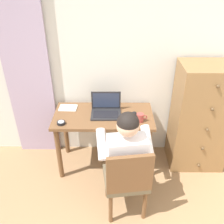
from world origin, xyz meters
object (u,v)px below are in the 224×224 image
Objects in this scene: computer_mouse at (134,114)px; notebook_pad at (68,108)px; desk_clock at (61,123)px; person_seated at (125,152)px; laptop at (106,109)px; chair at (127,179)px; dresser at (201,118)px; desk at (104,124)px; coffee_mug at (140,118)px.

computer_mouse is 0.79m from notebook_pad.
desk_clock is 0.43× the size of notebook_pad.
person_seated reaches higher than desk_clock.
desk_clock is (-0.48, -0.22, -0.04)m from laptop.
computer_mouse is at bearing -6.62° from laptop.
chair is 0.26m from person_seated.
dresser is 3.90× the size of laptop.
desk is at bearing -169.18° from computer_mouse.
laptop reaches higher than desk_clock.
chair is (0.25, -0.73, -0.14)m from desk.
laptop is at bearing 49.54° from desk.
person_seated is 0.96m from notebook_pad.
dresser is at bearing 14.88° from coffee_mug.
computer_mouse is at bearing -0.48° from desk.
desk_clock is at bearing -155.63° from computer_mouse.
desk is 0.38m from computer_mouse.
person_seated is at bearing -91.54° from computer_mouse.
computer_mouse reaches higher than desk_clock.
person_seated reaches higher than coffee_mug.
chair is at bearing -83.12° from person_seated.
computer_mouse reaches higher than desk.
coffee_mug is (0.41, -0.13, 0.17)m from desk.
dresser is at bearing 16.41° from computer_mouse.
chair reaches higher than computer_mouse.
chair is 1.14m from notebook_pad.
notebook_pad is (-0.78, 0.15, -0.01)m from computer_mouse.
laptop is 3.80× the size of desk_clock.
dresser is 1.59m from notebook_pad.
chair is 9.64× the size of desk_clock.
desk_clock is (-0.80, -0.19, -0.00)m from computer_mouse.
notebook_pad is (-1.59, 0.07, 0.09)m from dresser.
laptop is 0.47m from notebook_pad.
desk is at bearing -176.58° from dresser.
dresser is at bearing 33.68° from person_seated.
desk is 0.47m from notebook_pad.
dresser is 0.82m from computer_mouse.
person_seated is at bearing -67.68° from desk.
person_seated is at bearing -146.32° from dresser.
notebook_pad is (-0.68, 0.87, 0.27)m from chair.
dresser reaches higher than chair.
chair reaches higher than coffee_mug.
desk_clock is at bearing 142.25° from chair.
dresser reaches higher than computer_mouse.
dresser is 0.78m from coffee_mug.
desk is 1.16m from dresser.
chair is at bearing -86.76° from computer_mouse.
person_seated is at bearing -28.05° from desk_clock.
coffee_mug is at bearing 66.36° from person_seated.
dresser reaches higher than coffee_mug.
desk_clock reaches higher than desk.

